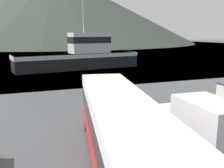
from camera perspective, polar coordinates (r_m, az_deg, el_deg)
The scene contains 5 objects.
water_surface at distance 145.80m, azimuth -19.15°, elevation 8.54°, with size 240.00×240.00×0.00m, color #3D5160.
hill_backdrop at distance 173.30m, azimuth -12.81°, elevation 16.65°, with size 176.23×176.23×44.66m, color #333D33.
tour_bus at distance 10.87m, azimuth 1.92°, elevation -10.14°, with size 4.81×13.06×3.13m.
delivery_van at distance 13.76m, azimuth 19.93°, elevation -8.04°, with size 2.46×5.41×2.56m.
fishing_boat at distance 42.33m, azimuth -7.11°, elevation 6.45°, with size 21.31×7.51×12.08m.
Camera 1 is at (-2.92, -1.28, 5.77)m, focal length 40.00 mm.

